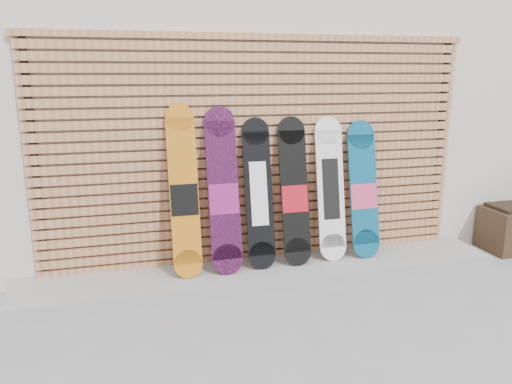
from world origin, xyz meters
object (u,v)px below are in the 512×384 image
snowboard_0 (184,192)px  snowboard_2 (259,194)px  snowboard_3 (294,192)px  snowboard_1 (223,192)px  snowboard_5 (363,190)px  snowboard_4 (330,189)px

snowboard_0 → snowboard_2: snowboard_0 is taller
snowboard_0 → snowboard_2: bearing=1.5°
snowboard_0 → snowboard_3: size_ratio=1.10×
snowboard_1 → snowboard_3: (0.70, 0.02, -0.05)m
snowboard_0 → snowboard_1: bearing=-0.9°
snowboard_2 → snowboard_5: bearing=0.1°
snowboard_1 → snowboard_3: 0.70m
snowboard_0 → snowboard_3: (1.06, 0.01, -0.07)m
snowboard_3 → snowboard_4: snowboard_3 is taller
snowboard_1 → snowboard_2: bearing=4.0°
snowboard_5 → snowboard_0: bearing=-179.4°
snowboard_1 → snowboard_2: snowboard_1 is taller
snowboard_3 → snowboard_2: bearing=179.2°
snowboard_1 → snowboard_3: snowboard_1 is taller
snowboard_4 → snowboard_0: bearing=-178.7°
snowboard_5 → snowboard_2: bearing=-179.9°
snowboard_1 → snowboard_5: (1.44, 0.03, -0.08)m
snowboard_1 → snowboard_4: size_ratio=1.09×
snowboard_3 → snowboard_5: 0.74m
snowboard_4 → snowboard_5: 0.35m
snowboard_3 → snowboard_5: size_ratio=1.04×
snowboard_1 → snowboard_4: (1.09, 0.04, -0.05)m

